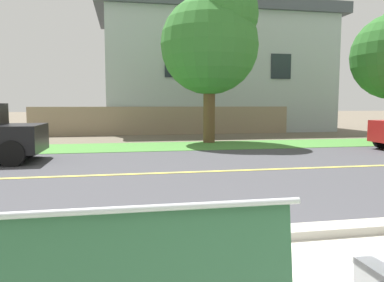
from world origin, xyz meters
name	(u,v)px	position (x,y,z in m)	size (l,w,h in m)	color
ground_plane	(172,162)	(0.00, 8.00, 0.00)	(140.00, 140.00, 0.00)	#665B4C
curb_edge	(239,236)	(0.00, 2.35, 0.06)	(44.00, 0.30, 0.11)	#ADA89E
street_asphalt	(181,173)	(0.00, 6.50, 0.00)	(52.00, 8.00, 0.01)	#424247
road_centre_line	(181,172)	(0.00, 6.50, 0.01)	(48.00, 0.14, 0.01)	#E0CC4C
far_verge_grass	(158,146)	(0.00, 11.67, 0.01)	(48.00, 2.80, 0.02)	#478438
shade_tree_far_left	(213,38)	(2.22, 12.59, 4.06)	(3.78, 3.78, 6.24)	brown
garden_wall	(165,121)	(0.84, 17.05, 0.70)	(13.00, 0.36, 1.40)	gray
house_across_street	(214,71)	(4.21, 20.24, 3.54)	(13.48, 6.91, 6.98)	#A3ADB2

